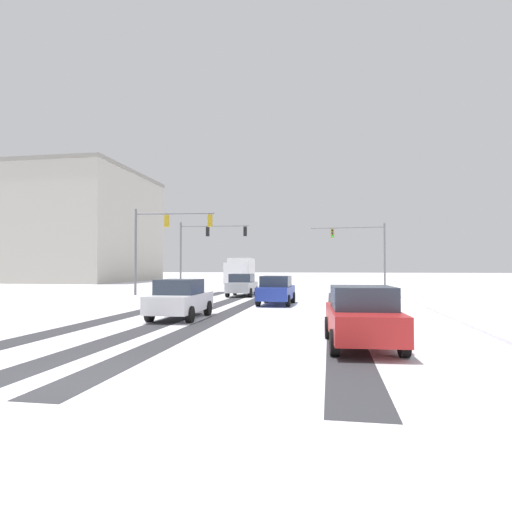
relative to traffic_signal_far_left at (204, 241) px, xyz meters
name	(u,v)px	position (x,y,z in m)	size (l,w,h in m)	color
ground_plane	(86,381)	(7.55, -33.24, -4.68)	(300.00, 300.00, 0.00)	white
wheel_track_left_lane	(339,311)	(12.50, -19.72, -4.67)	(1.06, 29.76, 0.01)	#38383D
wheel_track_right_lane	(236,310)	(7.45, -19.72, -4.67)	(0.92, 29.76, 0.01)	#38383D
wheel_track_center	(204,309)	(5.84, -19.72, -4.67)	(0.98, 29.76, 0.01)	#38383D
wheel_track_oncoming	(155,308)	(3.23, -19.72, -4.67)	(1.09, 29.76, 0.01)	#38383D
sidewalk_kerb_right	(494,316)	(18.86, -21.07, -4.62)	(4.00, 29.76, 0.12)	white
traffic_signal_far_left	(204,241)	(0.00, 0.00, 0.00)	(6.79, 0.82, 6.50)	slate
traffic_signal_far_right	(363,243)	(15.35, 3.95, -0.17)	(7.40, 0.67, 6.50)	slate
traffic_signal_near_left	(163,233)	(-0.26, -10.05, -0.03)	(6.09, 0.69, 6.50)	slate
car_silver_lead	(242,285)	(5.77, -9.90, -3.86)	(1.87, 4.12, 1.62)	#B7BABF
car_blue_second	(276,290)	(9.08, -16.49, -3.86)	(1.90, 4.14, 1.62)	#233899
car_white_third	(180,299)	(5.99, -23.69, -3.86)	(1.87, 4.12, 1.62)	silver
car_red_fourth	(362,316)	(12.90, -28.88, -3.86)	(2.01, 4.19, 1.62)	red
box_truck_delivery	(240,271)	(2.84, 3.59, -3.04)	(2.57, 7.49, 3.02)	silver
office_building_far_left_block	(47,228)	(-29.53, 17.58, 3.29)	(28.43, 21.11, 15.92)	#B2ADA3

